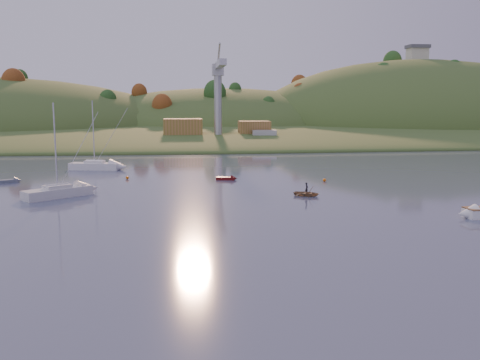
{
  "coord_description": "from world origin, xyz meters",
  "views": [
    {
      "loc": [
        -9.63,
        -32.67,
        12.19
      ],
      "look_at": [
        -2.08,
        31.63,
        2.62
      ],
      "focal_mm": 40.0,
      "sensor_mm": 36.0,
      "label": 1
    }
  ],
  "objects": [
    {
      "name": "ground",
      "position": [
        0.0,
        0.0,
        0.0
      ],
      "size": [
        500.0,
        500.0,
        0.0
      ],
      "primitive_type": "plane",
      "color": "#373C5A",
      "rests_on": "ground"
    },
    {
      "name": "paddler",
      "position": [
        6.93,
        34.16,
        0.76
      ],
      "size": [
        0.58,
        0.66,
        1.52
      ],
      "primitive_type": "imported",
      "rotation": [
        0.0,
        0.0,
        1.07
      ],
      "color": "black",
      "rests_on": "ground"
    },
    {
      "name": "shed_east",
      "position": [
        13.0,
        124.0,
        4.4
      ],
      "size": [
        9.0,
        7.0,
        4.0
      ],
      "primitive_type": "cube",
      "color": "olive",
      "rests_on": "wharf"
    },
    {
      "name": "buoy_3",
      "position": [
        -17.59,
        52.25,
        0.25
      ],
      "size": [
        0.5,
        0.5,
        0.5
      ],
      "primitive_type": "sphere",
      "color": "orange",
      "rests_on": "ground"
    },
    {
      "name": "sailboat_near",
      "position": [
        -24.98,
        36.95,
        0.77
      ],
      "size": [
        8.38,
        7.45,
        12.01
      ],
      "rotation": [
        0.0,
        0.0,
        0.68
      ],
      "color": "silver",
      "rests_on": "ground"
    },
    {
      "name": "hillside_trees",
      "position": [
        0.0,
        185.0,
        0.0
      ],
      "size": [
        280.0,
        50.0,
        32.0
      ],
      "primitive_type": null,
      "color": "#1B4B1A",
      "rests_on": "ground"
    },
    {
      "name": "hill_center",
      "position": [
        10.0,
        210.0,
        0.0
      ],
      "size": [
        140.0,
        120.0,
        36.0
      ],
      "primitive_type": "ellipsoid",
      "color": "#375321",
      "rests_on": "ground"
    },
    {
      "name": "wharf",
      "position": [
        5.0,
        122.0,
        1.2
      ],
      "size": [
        42.0,
        16.0,
        2.4
      ],
      "primitive_type": "cube",
      "color": "slate",
      "rests_on": "ground"
    },
    {
      "name": "red_tender",
      "position": [
        -1.67,
        49.53,
        0.23
      ],
      "size": [
        3.44,
        1.76,
        1.12
      ],
      "rotation": [
        0.0,
        0.0,
        -0.2
      ],
      "color": "#540C0C",
      "rests_on": "ground"
    },
    {
      "name": "work_vessel",
      "position": [
        15.0,
        117.89,
        1.45
      ],
      "size": [
        16.22,
        6.82,
        4.07
      ],
      "rotation": [
        0.0,
        0.0,
        -0.07
      ],
      "color": "slate",
      "rests_on": "ground"
    },
    {
      "name": "hill_right",
      "position": [
        95.0,
        195.0,
        0.0
      ],
      "size": [
        150.0,
        130.0,
        60.0
      ],
      "primitive_type": "ellipsoid",
      "color": "#375321",
      "rests_on": "ground"
    },
    {
      "name": "dock_crane",
      "position": [
        2.0,
        118.39,
        17.17
      ],
      "size": [
        3.2,
        28.0,
        20.3
      ],
      "color": "#B7B7BC",
      "rests_on": "wharf"
    },
    {
      "name": "buoy_2",
      "position": [
        -26.22,
        42.17,
        0.25
      ],
      "size": [
        0.5,
        0.5,
        0.5
      ],
      "primitive_type": "sphere",
      "color": "orange",
      "rests_on": "ground"
    },
    {
      "name": "hilltop_house",
      "position": [
        95.0,
        195.0,
        33.4
      ],
      "size": [
        9.0,
        7.0,
        6.45
      ],
      "color": "beige",
      "rests_on": "hill_right"
    },
    {
      "name": "far_shore",
      "position": [
        0.0,
        230.0,
        0.0
      ],
      "size": [
        620.0,
        220.0,
        1.5
      ],
      "primitive_type": "cube",
      "color": "#375321",
      "rests_on": "ground"
    },
    {
      "name": "sailboat_far",
      "position": [
        -24.47,
        65.0,
        0.78
      ],
      "size": [
        9.24,
        4.54,
        12.31
      ],
      "rotation": [
        0.0,
        0.0,
        -0.22
      ],
      "color": "white",
      "rests_on": "ground"
    },
    {
      "name": "canoe",
      "position": [
        6.93,
        34.16,
        0.35
      ],
      "size": [
        4.08,
        3.7,
        0.69
      ],
      "primitive_type": "imported",
      "rotation": [
        0.0,
        0.0,
        1.07
      ],
      "color": "#8F724E",
      "rests_on": "ground"
    },
    {
      "name": "shore_slope",
      "position": [
        0.0,
        165.0,
        0.0
      ],
      "size": [
        640.0,
        150.0,
        7.0
      ],
      "primitive_type": "ellipsoid",
      "color": "#375321",
      "rests_on": "ground"
    },
    {
      "name": "shed_west",
      "position": [
        -8.0,
        123.0,
        4.8
      ],
      "size": [
        11.0,
        8.0,
        4.8
      ],
      "primitive_type": "cube",
      "color": "olive",
      "rests_on": "wharf"
    },
    {
      "name": "buoy_1",
      "position": [
        12.63,
        46.05,
        0.25
      ],
      "size": [
        0.5,
        0.5,
        0.5
      ],
      "primitive_type": "sphere",
      "color": "orange",
      "rests_on": "ground"
    },
    {
      "name": "grey_dinghy",
      "position": [
        -34.53,
        50.75,
        0.24
      ],
      "size": [
        3.38,
        2.37,
        1.19
      ],
      "rotation": [
        0.0,
        0.0,
        0.42
      ],
      "color": "slate",
      "rests_on": "ground"
    }
  ]
}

